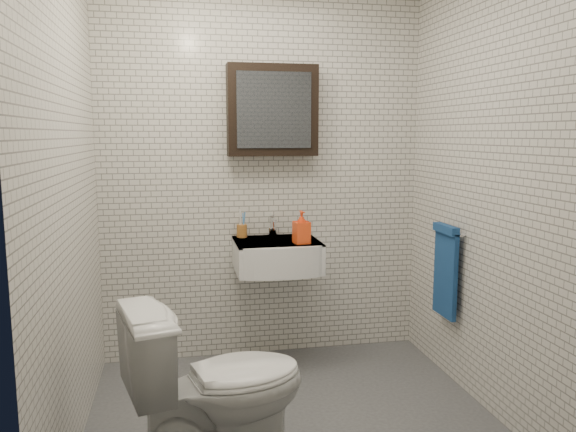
{
  "coord_description": "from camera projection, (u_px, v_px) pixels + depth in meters",
  "views": [
    {
      "loc": [
        -0.58,
        -2.8,
        1.54
      ],
      "look_at": [
        0.06,
        0.45,
        1.06
      ],
      "focal_mm": 35.0,
      "sensor_mm": 36.0,
      "label": 1
    }
  ],
  "objects": [
    {
      "name": "ground",
      "position": [
        293.0,
        419.0,
        3.06
      ],
      "size": [
        2.2,
        2.0,
        0.01
      ],
      "primitive_type": "cube",
      "color": "#45474C",
      "rests_on": "ground"
    },
    {
      "name": "room_shell",
      "position": [
        293.0,
        150.0,
        2.85
      ],
      "size": [
        2.22,
        2.02,
        2.51
      ],
      "color": "silver",
      "rests_on": "ground"
    },
    {
      "name": "mirror_cabinet",
      "position": [
        272.0,
        111.0,
        3.72
      ],
      "size": [
        0.6,
        0.15,
        0.6
      ],
      "color": "black",
      "rests_on": "room_shell"
    },
    {
      "name": "toothbrush_cup",
      "position": [
        242.0,
        230.0,
        3.81
      ],
      "size": [
        0.08,
        0.08,
        0.19
      ],
      "rotation": [
        0.0,
        0.0,
        -0.23
      ],
      "color": "#A76729",
      "rests_on": "washbasin"
    },
    {
      "name": "toilet",
      "position": [
        218.0,
        386.0,
        2.54
      ],
      "size": [
        0.89,
        0.64,
        0.82
      ],
      "primitive_type": "imported",
      "rotation": [
        0.0,
        0.0,
        1.82
      ],
      "color": "white",
      "rests_on": "ground"
    },
    {
      "name": "faucet",
      "position": [
        273.0,
        227.0,
        3.84
      ],
      "size": [
        0.06,
        0.2,
        0.15
      ],
      "color": "silver",
      "rests_on": "washbasin"
    },
    {
      "name": "washbasin",
      "position": [
        278.0,
        256.0,
        3.67
      ],
      "size": [
        0.55,
        0.5,
        0.2
      ],
      "color": "white",
      "rests_on": "room_shell"
    },
    {
      "name": "towel_rail",
      "position": [
        446.0,
        267.0,
        3.49
      ],
      "size": [
        0.09,
        0.3,
        0.58
      ],
      "color": "silver",
      "rests_on": "room_shell"
    },
    {
      "name": "soap_bottle",
      "position": [
        302.0,
        227.0,
        3.58
      ],
      "size": [
        0.11,
        0.11,
        0.21
      ],
      "primitive_type": "imported",
      "rotation": [
        0.0,
        0.0,
        0.16
      ],
      "color": "orange",
      "rests_on": "washbasin"
    }
  ]
}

